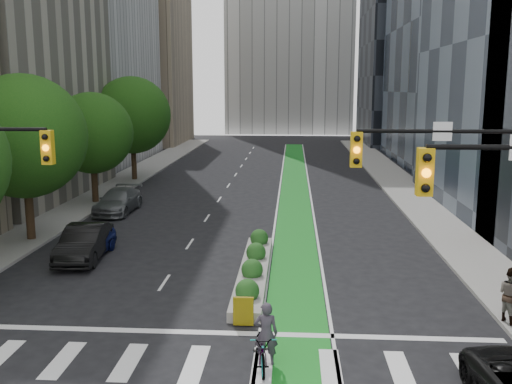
# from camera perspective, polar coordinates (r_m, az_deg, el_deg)

# --- Properties ---
(ground) EXTENTS (160.00, 160.00, 0.00)m
(ground) POSITION_cam_1_polar(r_m,az_deg,el_deg) (18.58, -5.59, -15.35)
(ground) COLOR black
(ground) RESTS_ON ground
(sidewalk_left) EXTENTS (3.60, 90.00, 0.15)m
(sidewalk_left) POSITION_cam_1_polar(r_m,az_deg,el_deg) (44.72, -15.43, -0.24)
(sidewalk_left) COLOR gray
(sidewalk_left) RESTS_ON ground
(sidewalk_right) EXTENTS (3.60, 90.00, 0.15)m
(sidewalk_right) POSITION_cam_1_polar(r_m,az_deg,el_deg) (43.20, 15.64, -0.61)
(sidewalk_right) COLOR gray
(sidewalk_right) RESTS_ON ground
(bike_lane_paint) EXTENTS (2.20, 70.00, 0.01)m
(bike_lane_paint) POSITION_cam_1_polar(r_m,az_deg,el_deg) (47.19, 3.88, 0.58)
(bike_lane_paint) COLOR #178020
(bike_lane_paint) RESTS_ON ground
(building_tan_far) EXTENTS (14.00, 16.00, 26.00)m
(building_tan_far) POSITION_cam_1_polar(r_m,az_deg,el_deg) (85.74, -12.07, 13.52)
(building_tan_far) COLOR tan
(building_tan_far) RESTS_ON ground
(building_dark_end) EXTENTS (14.00, 18.00, 28.00)m
(building_dark_end) POSITION_cam_1_polar(r_m,az_deg,el_deg) (86.43, 15.65, 14.00)
(building_dark_end) COLOR black
(building_dark_end) RESTS_ON ground
(tree_mid) EXTENTS (6.40, 6.40, 8.78)m
(tree_mid) POSITION_cam_1_polar(r_m,az_deg,el_deg) (31.77, -22.18, 5.16)
(tree_mid) COLOR black
(tree_mid) RESTS_ON ground
(tree_midfar) EXTENTS (5.60, 5.60, 7.76)m
(tree_midfar) POSITION_cam_1_polar(r_m,az_deg,el_deg) (41.02, -16.07, 5.67)
(tree_midfar) COLOR black
(tree_midfar) RESTS_ON ground
(tree_far) EXTENTS (6.60, 6.60, 9.00)m
(tree_far) POSITION_cam_1_polar(r_m,az_deg,el_deg) (50.49, -12.28, 7.51)
(tree_far) COLOR black
(tree_far) RESTS_ON ground
(signal_right) EXTENTS (5.82, 0.51, 7.20)m
(signal_right) POSITION_cam_1_polar(r_m,az_deg,el_deg) (18.24, 22.36, -0.67)
(signal_right) COLOR black
(signal_right) RESTS_ON ground
(median_planter) EXTENTS (1.20, 10.26, 1.10)m
(median_planter) POSITION_cam_1_polar(r_m,az_deg,el_deg) (24.82, -0.22, -7.63)
(median_planter) COLOR gray
(median_planter) RESTS_ON ground
(bicycle) EXTENTS (0.99, 2.24, 1.14)m
(bicycle) POSITION_cam_1_polar(r_m,az_deg,el_deg) (17.22, 0.63, -15.38)
(bicycle) COLOR gray
(bicycle) RESTS_ON ground
(cyclist) EXTENTS (0.72, 0.49, 1.93)m
(cyclist) POSITION_cam_1_polar(r_m,az_deg,el_deg) (17.20, 1.01, -13.96)
(cyclist) COLOR #3A343F
(cyclist) RESTS_ON ground
(parked_car_left_near) EXTENTS (1.89, 4.38, 1.47)m
(parked_car_left_near) POSITION_cam_1_polar(r_m,az_deg,el_deg) (28.63, -16.54, -4.84)
(parked_car_left_near) COLOR #0D144E
(parked_car_left_near) RESTS_ON ground
(parked_car_left_mid) EXTENTS (2.15, 5.07, 1.63)m
(parked_car_left_mid) POSITION_cam_1_polar(r_m,az_deg,el_deg) (28.29, -16.80, -4.88)
(parked_car_left_mid) COLOR black
(parked_car_left_mid) RESTS_ON ground
(parked_car_left_far) EXTENTS (2.23, 5.28, 1.52)m
(parked_car_left_far) POSITION_cam_1_polar(r_m,az_deg,el_deg) (38.26, -13.62, -0.87)
(parked_car_left_far) COLOR #585B5D
(parked_car_left_far) RESTS_ON ground
(pedestrian_near) EXTENTS (1.03, 1.14, 1.92)m
(pedestrian_near) POSITION_cam_1_polar(r_m,az_deg,el_deg) (21.54, 24.14, -9.36)
(pedestrian_near) COLOR gray
(pedestrian_near) RESTS_ON sidewalk_right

